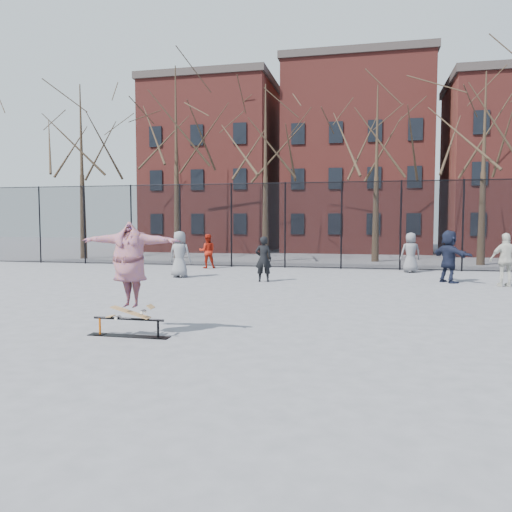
% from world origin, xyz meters
% --- Properties ---
extents(ground, '(100.00, 100.00, 0.00)m').
position_xyz_m(ground, '(0.00, 0.00, 0.00)').
color(ground, '#5F5E63').
extents(skate_rail, '(1.62, 0.25, 0.36)m').
position_xyz_m(skate_rail, '(-2.05, -1.47, 0.14)').
color(skate_rail, black).
rests_on(skate_rail, ground).
extents(skateboard, '(0.83, 0.20, 0.10)m').
position_xyz_m(skateboard, '(-2.00, -1.47, 0.41)').
color(skateboard, '#A17540').
rests_on(skateboard, skate_rail).
extents(skater, '(2.00, 0.62, 1.61)m').
position_xyz_m(skater, '(-2.00, -1.47, 1.26)').
color(skater, '#65388C').
rests_on(skater, skateboard).
extents(bystander_grey, '(0.93, 0.65, 1.81)m').
position_xyz_m(bystander_grey, '(-4.74, 8.12, 0.90)').
color(bystander_grey, slate).
rests_on(bystander_grey, ground).
extents(bystander_black, '(0.66, 0.50, 1.64)m').
position_xyz_m(bystander_black, '(-1.29, 7.49, 0.82)').
color(bystander_black, black).
rests_on(bystander_black, ground).
extents(bystander_red, '(0.93, 0.84, 1.58)m').
position_xyz_m(bystander_red, '(-4.89, 12.00, 0.79)').
color(bystander_red, '#A21C0E').
rests_on(bystander_red, ground).
extents(bystander_white, '(1.11, 0.60, 1.80)m').
position_xyz_m(bystander_white, '(6.87, 7.86, 0.90)').
color(bystander_white, beige).
rests_on(bystander_white, ground).
extents(bystander_navy, '(1.46, 1.74, 1.87)m').
position_xyz_m(bystander_navy, '(5.20, 8.65, 0.94)').
color(bystander_navy, '#191E32').
rests_on(bystander_navy, ground).
extents(bystander_extra, '(0.93, 0.70, 1.71)m').
position_xyz_m(bystander_extra, '(4.16, 12.00, 0.85)').
color(bystander_extra, slate).
rests_on(bystander_extra, ground).
extents(fence, '(34.03, 0.07, 4.00)m').
position_xyz_m(fence, '(-0.01, 13.00, 2.05)').
color(fence, black).
rests_on(fence, ground).
extents(tree_row, '(33.66, 7.46, 10.67)m').
position_xyz_m(tree_row, '(-0.25, 17.15, 7.36)').
color(tree_row, black).
rests_on(tree_row, ground).
extents(rowhouses, '(29.00, 7.00, 13.00)m').
position_xyz_m(rowhouses, '(0.72, 26.00, 6.06)').
color(rowhouses, maroon).
rests_on(rowhouses, ground).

